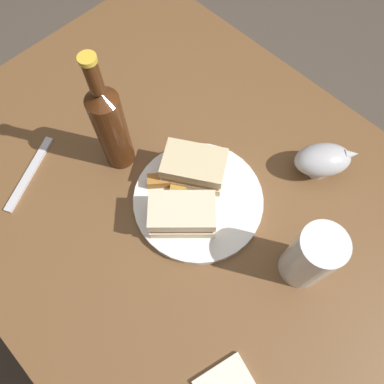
% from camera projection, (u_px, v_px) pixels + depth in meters
% --- Properties ---
extents(ground_plane, '(6.00, 6.00, 0.00)m').
position_uv_depth(ground_plane, '(189.00, 275.00, 1.44)').
color(ground_plane, '#4C4238').
extents(dining_table, '(1.12, 0.83, 0.76)m').
position_uv_depth(dining_table, '(188.00, 247.00, 1.10)').
color(dining_table, brown).
rests_on(dining_table, ground).
extents(plate, '(0.26, 0.26, 0.02)m').
position_uv_depth(plate, '(198.00, 200.00, 0.73)').
color(plate, white).
rests_on(plate, dining_table).
extents(sandwich_half_left, '(0.14, 0.13, 0.06)m').
position_uv_depth(sandwich_half_left, '(194.00, 167.00, 0.72)').
color(sandwich_half_left, beige).
rests_on(sandwich_half_left, plate).
extents(sandwich_half_right, '(0.14, 0.14, 0.06)m').
position_uv_depth(sandwich_half_right, '(182.00, 215.00, 0.68)').
color(sandwich_half_right, beige).
rests_on(sandwich_half_right, plate).
extents(potato_wedge_front, '(0.05, 0.04, 0.02)m').
position_uv_depth(potato_wedge_front, '(158.00, 219.00, 0.70)').
color(potato_wedge_front, '#AD702D').
rests_on(potato_wedge_front, plate).
extents(potato_wedge_middle, '(0.05, 0.05, 0.02)m').
position_uv_depth(potato_wedge_middle, '(160.00, 181.00, 0.73)').
color(potato_wedge_middle, '#AD702D').
rests_on(potato_wedge_middle, plate).
extents(potato_wedge_back, '(0.05, 0.05, 0.01)m').
position_uv_depth(potato_wedge_back, '(176.00, 181.00, 0.73)').
color(potato_wedge_back, gold).
rests_on(potato_wedge_back, plate).
extents(potato_wedge_left_edge, '(0.02, 0.04, 0.01)m').
position_uv_depth(potato_wedge_left_edge, '(180.00, 188.00, 0.73)').
color(potato_wedge_left_edge, gold).
rests_on(potato_wedge_left_edge, plate).
extents(pint_glass, '(0.08, 0.08, 0.15)m').
position_uv_depth(pint_glass, '(309.00, 258.00, 0.63)').
color(pint_glass, white).
rests_on(pint_glass, dining_table).
extents(gravy_boat, '(0.13, 0.13, 0.07)m').
position_uv_depth(gravy_boat, '(323.00, 160.00, 0.73)').
color(gravy_boat, '#B7B7BC').
rests_on(gravy_boat, dining_table).
extents(cider_bottle, '(0.06, 0.06, 0.28)m').
position_uv_depth(cider_bottle, '(110.00, 126.00, 0.68)').
color(cider_bottle, '#47230F').
rests_on(cider_bottle, dining_table).
extents(fork, '(0.10, 0.17, 0.01)m').
position_uv_depth(fork, '(30.00, 173.00, 0.77)').
color(fork, silver).
rests_on(fork, dining_table).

